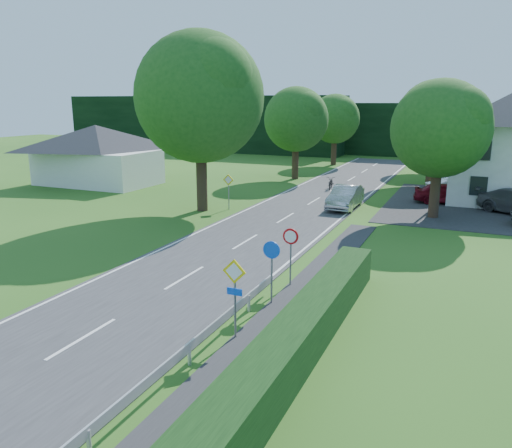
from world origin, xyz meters
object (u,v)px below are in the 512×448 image
at_px(moving_car, 345,197).
at_px(parked_car_red, 446,193).
at_px(parked_car_silver_a, 457,187).
at_px(streetlight, 434,144).
at_px(motorcycle, 331,182).

xyz_separation_m(moving_car, parked_car_red, (6.21, 4.52, -0.03)).
bearing_deg(parked_car_red, parked_car_silver_a, -18.13).
distance_m(parked_car_red, parked_car_silver_a, 3.00).
bearing_deg(streetlight, motorcycle, 145.67).
height_order(motorcycle, parked_car_red, parked_car_red).
bearing_deg(parked_car_red, streetlight, 158.91).
relative_size(motorcycle, parked_car_silver_a, 0.45).
bearing_deg(streetlight, parked_car_silver_a, 75.73).
xyz_separation_m(streetlight, motorcycle, (-8.34, 5.70, -3.88)).
distance_m(streetlight, moving_car, 6.66).
xyz_separation_m(parked_car_red, parked_car_silver_a, (0.66, 2.93, 0.00)).
relative_size(streetlight, motorcycle, 3.89).
xyz_separation_m(streetlight, moving_car, (-5.36, -1.52, -3.65)).
bearing_deg(parked_car_red, moving_car, 120.68).
bearing_deg(moving_car, motorcycle, 112.61).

